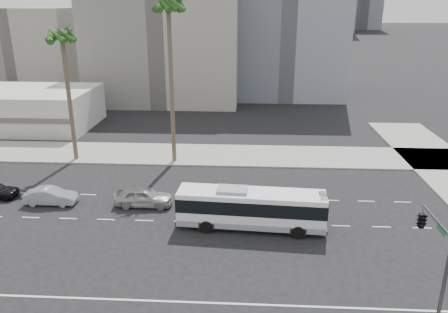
# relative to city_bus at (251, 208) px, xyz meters

# --- Properties ---
(ground) EXTENTS (700.00, 700.00, 0.00)m
(ground) POSITION_rel_city_bus_xyz_m (-2.21, 0.61, -1.64)
(ground) COLOR black
(ground) RESTS_ON ground
(sidewalk_north) EXTENTS (120.00, 7.00, 0.15)m
(sidewalk_north) POSITION_rel_city_bus_xyz_m (-2.21, 16.11, -1.56)
(sidewalk_north) COLOR gray
(sidewalk_north) RESTS_ON ground
(commercial_low) EXTENTS (22.00, 12.16, 5.00)m
(commercial_low) POSITION_rel_city_bus_xyz_m (-32.21, 26.61, 0.86)
(commercial_low) COLOR beige
(commercial_low) RESTS_ON ground
(midrise_beige_west) EXTENTS (24.00, 18.00, 18.00)m
(midrise_beige_west) POSITION_rel_city_bus_xyz_m (-14.21, 45.61, 7.36)
(midrise_beige_west) COLOR gray
(midrise_beige_west) RESTS_ON ground
(midrise_gray_center) EXTENTS (20.00, 20.00, 26.00)m
(midrise_gray_center) POSITION_rel_city_bus_xyz_m (5.79, 52.61, 11.36)
(midrise_gray_center) COLOR slate
(midrise_gray_center) RESTS_ON ground
(midrise_beige_far) EXTENTS (18.00, 16.00, 15.00)m
(midrise_beige_far) POSITION_rel_city_bus_xyz_m (-40.21, 50.61, 5.86)
(midrise_beige_far) COLOR gray
(midrise_beige_far) RESTS_ON ground
(city_bus) EXTENTS (11.01, 3.17, 3.12)m
(city_bus) POSITION_rel_city_bus_xyz_m (0.00, 0.00, 0.00)
(city_bus) COLOR white
(city_bus) RESTS_ON ground
(car_a) EXTENTS (1.92, 4.75, 1.62)m
(car_a) POSITION_rel_city_bus_xyz_m (-8.82, 3.26, -0.83)
(car_a) COLOR #A9A9A9
(car_a) RESTS_ON ground
(car_b) EXTENTS (1.56, 4.29, 1.41)m
(car_b) POSITION_rel_city_bus_xyz_m (-16.62, 3.14, -0.94)
(car_b) COLOR #8E949D
(car_b) RESTS_ON ground
(traffic_signal) EXTENTS (2.85, 3.74, 6.25)m
(traffic_signal) POSITION_rel_city_bus_xyz_m (8.68, -8.88, 3.57)
(traffic_signal) COLOR #262628
(traffic_signal) RESTS_ON ground
(palm_near) EXTENTS (5.05, 5.05, 17.01)m
(palm_near) POSITION_rel_city_bus_xyz_m (-8.03, 13.91, 13.78)
(palm_near) COLOR brown
(palm_near) RESTS_ON ground
(palm_mid) EXTENTS (4.54, 4.54, 14.03)m
(palm_mid) POSITION_rel_city_bus_xyz_m (-18.60, 13.91, 10.99)
(palm_mid) COLOR brown
(palm_mid) RESTS_ON ground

